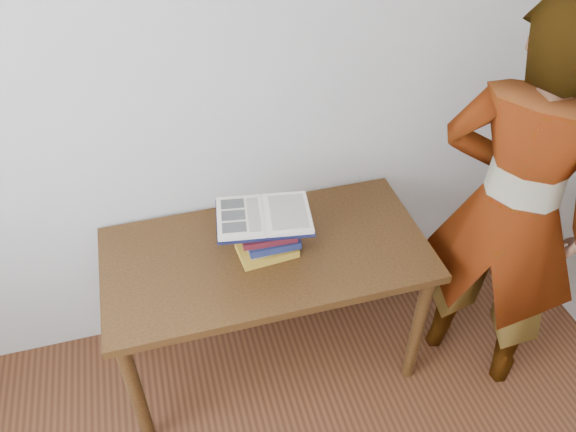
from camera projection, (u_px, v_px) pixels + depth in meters
name	position (u px, v px, depth m)	size (l,w,h in m)	color
desk	(267.00, 267.00, 2.46)	(1.39, 0.69, 0.74)	#493112
book_stack	(269.00, 235.00, 2.34)	(0.26, 0.19, 0.19)	#BB882A
open_book	(264.00, 216.00, 2.27)	(0.42, 0.32, 0.03)	black
reader	(511.00, 214.00, 2.30)	(0.68, 0.45, 1.86)	tan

